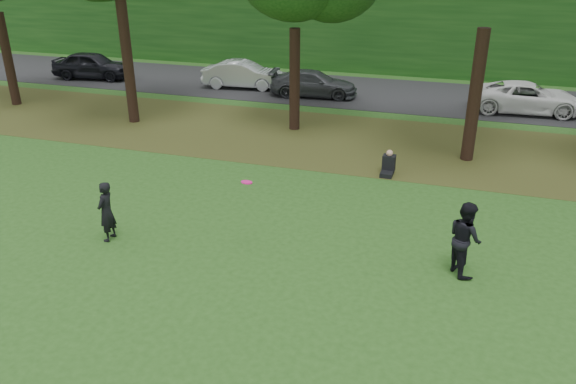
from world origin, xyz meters
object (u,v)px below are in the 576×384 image
object	(u,v)px
player_right	(465,238)
seated_person	(388,165)
frisbee	(247,182)
player_left	(106,212)

from	to	relation	value
player_right	seated_person	size ratio (longest dim) A/B	2.19
player_right	seated_person	world-z (taller)	player_right
player_right	frisbee	xyz separation A→B (m)	(-5.08, -0.80, 1.09)
player_right	player_left	bearing A→B (deg)	67.24
frisbee	seated_person	bearing A→B (deg)	68.67
frisbee	player_left	bearing A→B (deg)	-175.13
seated_person	frisbee	bearing A→B (deg)	-109.86
player_left	seated_person	bearing A→B (deg)	133.81
player_right	seated_person	xyz separation A→B (m)	(-2.55, 5.69, -0.60)
seated_person	player_left	bearing A→B (deg)	-131.49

